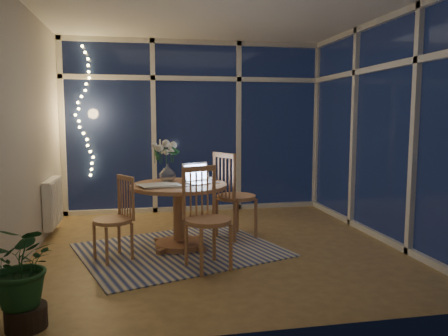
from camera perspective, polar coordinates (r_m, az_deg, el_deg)
The scene contains 25 objects.
floor at distance 5.01m, azimuth -0.62°, elevation -10.16°, with size 4.00×4.00×0.00m, color brown.
ceiling at distance 4.93m, azimuth -0.66°, elevation 20.14°, with size 4.00×4.00×0.00m, color silver.
wall_back at distance 6.78m, azimuth -3.63°, elevation 5.38°, with size 4.00×0.04×2.60m, color beige.
wall_front at distance 2.85m, azimuth 6.47°, elevation 3.59°, with size 4.00×0.04×2.60m, color beige.
wall_left at distance 4.86m, azimuth -24.59°, elevation 4.29°, with size 0.04×4.00×2.60m, color beige.
wall_right at distance 5.51m, azimuth 20.36°, elevation 4.69°, with size 0.04×4.00×2.60m, color beige.
window_wall_back at distance 6.74m, azimuth -3.58°, elevation 5.38°, with size 4.00×0.10×2.60m, color silver.
window_wall_right at distance 5.49m, azimuth 20.00°, elevation 4.70°, with size 0.10×4.00×2.60m, color silver.
radiator at distance 5.82m, azimuth -21.49°, elevation -4.20°, with size 0.10×0.70×0.58m, color white.
fairy_lights at distance 6.65m, azimuth -17.87°, elevation 6.99°, with size 0.24×0.10×1.85m, color #FFD066, non-canonical shape.
garden_patio at distance 9.93m, azimuth -2.87°, elevation -2.09°, with size 12.00×6.00×0.10m, color black.
garden_fence at distance 10.27m, azimuth -6.05°, elevation 3.56°, with size 11.00×0.08×1.80m, color #372114.
neighbour_roof at distance 13.29m, azimuth -5.90°, elevation 9.87°, with size 7.00×3.00×2.20m, color #33373E.
garden_shrubs at distance 8.18m, azimuth -10.38°, elevation -0.46°, with size 0.90×0.90×0.90m, color black.
rug at distance 4.88m, azimuth -5.71°, elevation -10.59°, with size 2.04×1.63×0.01m, color beige.
dining_table at distance 4.88m, azimuth -5.86°, elevation -6.28°, with size 1.05×1.05×0.72m, color #AB794D.
chair_left at distance 4.57m, azimuth -14.36°, elevation -6.39°, with size 0.40×0.40×0.87m, color #AB794D.
chair_right at distance 5.22m, azimuth 1.60°, elevation -3.51°, with size 0.49×0.49×1.06m, color #AB794D.
chair_front at distance 4.17m, azimuth -2.10°, elevation -6.57°, with size 0.46×0.46×0.99m, color #AB794D.
laptop at distance 4.84m, azimuth -2.88°, elevation -0.59°, with size 0.33×0.28×0.24m, color silver, non-canonical shape.
flower_vase at distance 5.03m, azimuth -7.41°, elevation -0.55°, with size 0.20×0.20×0.21m, color white.
bowl at distance 5.05m, azimuth -1.95°, elevation -1.45°, with size 0.15×0.15×0.04m, color white.
newspapers at distance 4.68m, azimuth -8.47°, elevation -2.25°, with size 0.37×0.28×0.02m, color beige.
phone at distance 4.68m, azimuth -4.58°, elevation -2.30°, with size 0.10×0.05×0.01m, color black.
potted_plant at distance 3.35m, azimuth -24.68°, elevation -12.60°, with size 0.54×0.47×0.76m, color #194723.
Camera 1 is at (-0.84, -4.72, 1.45)m, focal length 35.00 mm.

